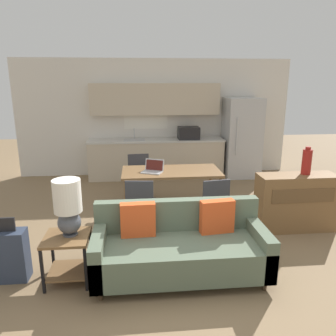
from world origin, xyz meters
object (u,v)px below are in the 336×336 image
Objects in this scene: dining_table at (171,174)px; dining_chair_near_right at (213,202)px; vase at (307,161)px; dining_chair_near_left at (140,202)px; side_table at (68,251)px; laptop at (153,169)px; couch at (180,247)px; credenza at (296,202)px; refrigerator at (242,138)px; suitcase at (6,255)px; table_lamp at (68,205)px; dining_chair_far_left at (139,174)px.

dining_table is 1.92× the size of dining_chair_near_right.
dining_chair_near_left is at bearing 178.67° from vase.
laptop reaches higher than side_table.
vase is at bearing 27.84° from couch.
credenza is at bearing 18.24° from side_table.
laptop reaches higher than dining_chair_near_right.
laptop reaches higher than couch.
refrigerator is 5.17m from side_table.
dining_table is at bearing 33.19° from laptop.
suitcase is (-2.58, -0.98, -0.18)m from dining_chair_near_right.
refrigerator is 2.86m from dining_table.
table_lamp reaches higher than dining_chair_near_right.
suitcase is at bearing 176.90° from table_lamp.
dining_table is 1.99m from credenza.
dining_chair_far_left is (0.83, 2.63, 0.11)m from side_table.
refrigerator is 3.10m from laptop.
laptop is at bearing 59.49° from side_table.
laptop is at bearing -170.45° from dining_table.
vase is at bearing 17.71° from table_lamp.
vase is at bearing -89.22° from refrigerator.
refrigerator is 3.38× the size of side_table.
refrigerator reaches higher than laptop.
side_table is 0.72× the size of suitcase.
side_table is at bearing -161.76° from credenza.
credenza reaches higher than suitcase.
couch is 3.61× the size of side_table.
vase is at bearing -21.83° from dining_table.
suitcase is at bearing -126.14° from dining_chair_far_left.
vase is 2.96m from dining_chair_far_left.
side_table is (-1.26, -0.01, 0.02)m from couch.
vase reaches higher than dining_chair_near_right.
dining_chair_near_left reaches higher than dining_table.
credenza is at bearing 171.70° from dining_chair_near_right.
vase reaches higher than suitcase.
table_lamp reaches higher than dining_chair_near_left.
laptop is at bearing -49.18° from dining_chair_near_right.
dining_chair_near_right is (1.06, -1.57, 0.00)m from dining_chair_far_left.
table_lamp is 0.94m from suitcase.
dining_chair_far_left is 1.12× the size of suitcase.
suitcase reaches higher than side_table.
dining_chair_far_left is at bearing 128.65° from laptop.
dining_chair_near_right is at bearing -56.09° from dining_table.
dining_chair_near_left is 1.00× the size of dining_chair_near_right.
refrigerator is 3.77m from dining_chair_near_left.
refrigerator is at bearing 63.52° from couch.
side_table is at bearing -6.33° from suitcase.
credenza is (3.13, 1.01, -0.46)m from table_lamp.
vase is (2.02, 1.07, 0.71)m from couch.
side_table is 0.85× the size of table_lamp.
dining_table is 2.10m from vase.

